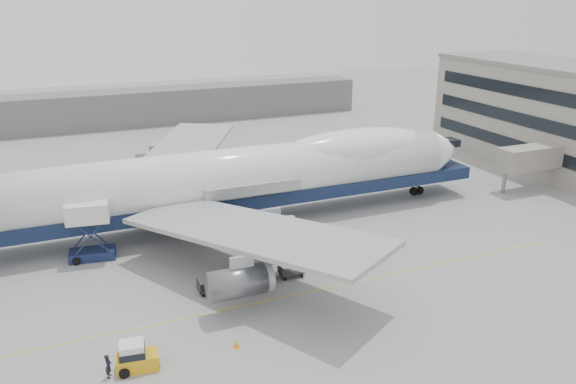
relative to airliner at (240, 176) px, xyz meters
name	(u,v)px	position (x,y,z in m)	size (l,w,h in m)	color
ground	(274,266)	(-0.64, -12.00, -5.62)	(260.00, 260.00, 0.00)	gray
apron_line	(299,294)	(-0.64, -18.00, -5.62)	(60.00, 0.15, 0.01)	gold
hangar	(98,110)	(-10.64, 58.00, -2.12)	(110.00, 8.00, 7.00)	slate
airliner	(240,176)	(0.00, 0.00, 0.00)	(67.00, 55.30, 19.98)	white
catering_truck	(89,227)	(-16.88, -3.48, -2.20)	(4.68, 3.51, 5.97)	#172247
baggage_tug	(136,357)	(-15.49, -23.17, -4.67)	(3.10, 1.93, 2.14)	gold
ground_worker	(108,366)	(-17.36, -23.39, -4.73)	(0.65, 0.43, 1.79)	black
traffic_cone	(236,344)	(-8.18, -23.47, -5.33)	(0.43, 0.43, 0.63)	orange
dolly_0	(211,287)	(-7.73, -14.68, -5.09)	(2.30, 1.35, 1.30)	#2D2D30
dolly_1	(252,279)	(-3.84, -14.68, -5.09)	(2.30, 1.35, 1.30)	#2D2D30
dolly_2	(291,271)	(0.04, -14.68, -5.09)	(2.30, 1.35, 1.30)	#2D2D30
dolly_3	(328,264)	(3.93, -14.68, -5.09)	(2.30, 1.35, 1.30)	#2D2D30
dolly_4	(363,257)	(7.82, -14.68, -5.09)	(2.30, 1.35, 1.30)	#2D2D30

